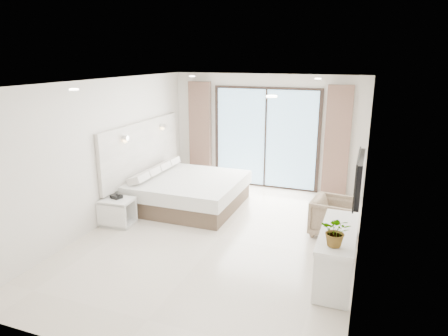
{
  "coord_description": "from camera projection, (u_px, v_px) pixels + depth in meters",
  "views": [
    {
      "loc": [
        2.32,
        -6.0,
        3.1
      ],
      "look_at": [
        -0.06,
        0.4,
        1.17
      ],
      "focal_mm": 32.0,
      "sensor_mm": 36.0,
      "label": 1
    }
  ],
  "objects": [
    {
      "name": "console_desk",
      "position": [
        338.0,
        244.0,
        5.58
      ],
      "size": [
        0.48,
        1.55,
        0.77
      ],
      "color": "white",
      "rests_on": "ground"
    },
    {
      "name": "ground",
      "position": [
        219.0,
        238.0,
        7.03
      ],
      "size": [
        6.2,
        6.2,
        0.0
      ],
      "primitive_type": "plane",
      "color": "beige",
      "rests_on": "ground"
    },
    {
      "name": "room_shell",
      "position": [
        226.0,
        140.0,
        7.45
      ],
      "size": [
        4.62,
        6.22,
        2.72
      ],
      "color": "silver",
      "rests_on": "ground"
    },
    {
      "name": "phone",
      "position": [
        116.0,
        197.0,
        7.48
      ],
      "size": [
        0.24,
        0.21,
        0.07
      ],
      "primitive_type": "cube",
      "rotation": [
        0.0,
        0.0,
        -0.3
      ],
      "color": "black",
      "rests_on": "nightstand"
    },
    {
      "name": "armchair",
      "position": [
        334.0,
        215.0,
        7.07
      ],
      "size": [
        0.75,
        0.79,
        0.75
      ],
      "primitive_type": "imported",
      "rotation": [
        0.0,
        0.0,
        1.46
      ],
      "color": "#8F7F5D",
      "rests_on": "ground"
    },
    {
      "name": "nightstand",
      "position": [
        118.0,
        212.0,
        7.51
      ],
      "size": [
        0.6,
        0.5,
        0.51
      ],
      "rotation": [
        0.0,
        0.0,
        0.08
      ],
      "color": "white",
      "rests_on": "ground"
    },
    {
      "name": "bed",
      "position": [
        187.0,
        191.0,
        8.47
      ],
      "size": [
        2.19,
        2.08,
        0.75
      ],
      "color": "brown",
      "rests_on": "ground"
    },
    {
      "name": "plant",
      "position": [
        336.0,
        234.0,
        5.02
      ],
      "size": [
        0.4,
        0.44,
        0.32
      ],
      "primitive_type": "imported",
      "rotation": [
        0.0,
        0.0,
        -0.09
      ],
      "color": "#33662D",
      "rests_on": "console_desk"
    }
  ]
}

